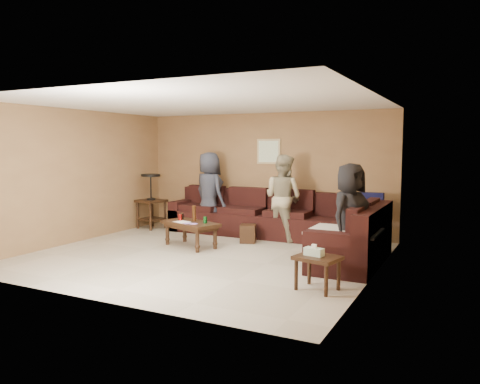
# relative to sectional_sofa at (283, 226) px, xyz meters

# --- Properties ---
(room) EXTENTS (5.60, 5.50, 2.50)m
(room) POSITION_rel_sectional_sofa_xyz_m (-0.81, -1.52, 1.34)
(room) COLOR #B2AB97
(room) RESTS_ON ground
(sectional_sofa) EXTENTS (4.65, 2.90, 0.97)m
(sectional_sofa) POSITION_rel_sectional_sofa_xyz_m (0.00, 0.00, 0.00)
(sectional_sofa) COLOR black
(sectional_sofa) RESTS_ON ground
(coffee_table) EXTENTS (1.21, 0.88, 0.73)m
(coffee_table) POSITION_rel_sectional_sofa_xyz_m (-1.39, -1.01, 0.06)
(coffee_table) COLOR black
(coffee_table) RESTS_ON ground
(end_table_left) EXTENTS (0.62, 0.62, 1.20)m
(end_table_left) POSITION_rel_sectional_sofa_xyz_m (-3.20, 0.22, 0.30)
(end_table_left) COLOR black
(end_table_left) RESTS_ON ground
(side_table_right) EXTENTS (0.60, 0.53, 0.58)m
(side_table_right) POSITION_rel_sectional_sofa_xyz_m (1.42, -2.45, 0.06)
(side_table_right) COLOR black
(side_table_right) RESTS_ON ground
(waste_bin) EXTENTS (0.36, 0.36, 0.34)m
(waste_bin) POSITION_rel_sectional_sofa_xyz_m (-0.62, -0.21, -0.15)
(waste_bin) COLOR black
(waste_bin) RESTS_ON ground
(wall_art) EXTENTS (0.52, 0.04, 0.52)m
(wall_art) POSITION_rel_sectional_sofa_xyz_m (-0.71, 0.96, 1.37)
(wall_art) COLOR tan
(wall_art) RESTS_ON ground
(person_left) EXTENTS (0.97, 0.83, 1.69)m
(person_left) POSITION_rel_sectional_sofa_xyz_m (-1.83, 0.41, 0.52)
(person_left) COLOR #2B2F3D
(person_left) RESTS_ON ground
(person_middle) EXTENTS (0.94, 0.81, 1.65)m
(person_middle) POSITION_rel_sectional_sofa_xyz_m (-0.13, 0.31, 0.50)
(person_middle) COLOR tan
(person_middle) RESTS_ON ground
(person_right) EXTENTS (0.71, 0.88, 1.57)m
(person_right) POSITION_rel_sectional_sofa_xyz_m (1.54, -1.30, 0.46)
(person_right) COLOR black
(person_right) RESTS_ON ground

